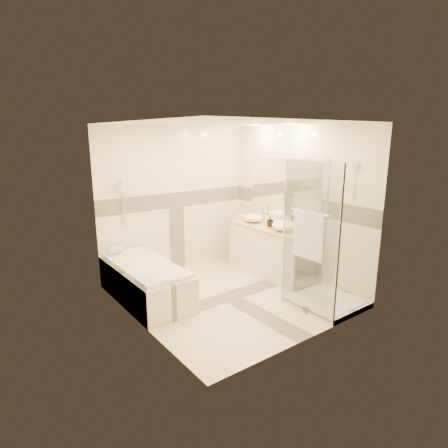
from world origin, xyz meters
TOP-DOWN VIEW (x-y plane):
  - room at (0.06, 0.01)m, footprint 2.82×3.02m
  - bathtub at (-1.02, 0.65)m, footprint 0.75×1.70m
  - vanity at (1.12, 0.30)m, footprint 0.58×1.62m
  - shower_enclosure at (0.83, -0.97)m, footprint 0.96×0.93m
  - vessel_sink_near at (1.10, 0.73)m, footprint 0.35×0.35m
  - vessel_sink_far at (1.10, -0.04)m, footprint 0.43×0.43m
  - faucet_near at (1.32, 0.73)m, footprint 0.11×0.03m
  - faucet_far at (1.32, -0.04)m, footprint 0.11×0.03m
  - amenity_bottle_a at (1.10, 0.31)m, footprint 0.08×0.08m
  - amenity_bottle_b at (1.10, 0.27)m, footprint 0.11×0.11m
  - folded_towels at (1.10, 0.99)m, footprint 0.18×0.25m
  - rolled_towel at (-1.20, 1.32)m, footprint 0.22×0.10m

SIDE VIEW (x-z plane):
  - bathtub at x=-1.02m, z-range 0.03..0.59m
  - vanity at x=1.12m, z-range 0.00..0.85m
  - shower_enclosure at x=0.83m, z-range -0.51..1.53m
  - rolled_towel at x=-1.20m, z-range 0.56..0.66m
  - folded_towels at x=1.10m, z-range 0.85..0.92m
  - amenity_bottle_b at x=1.10m, z-range 0.85..0.98m
  - vessel_sink_near at x=1.10m, z-range 0.85..0.99m
  - amenity_bottle_a at x=1.10m, z-range 0.85..1.02m
  - vessel_sink_far at x=1.10m, z-range 0.85..1.02m
  - faucet_near at x=1.32m, z-range 0.87..1.13m
  - faucet_far at x=1.32m, z-range 0.87..1.14m
  - room at x=0.06m, z-range 0.00..2.52m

